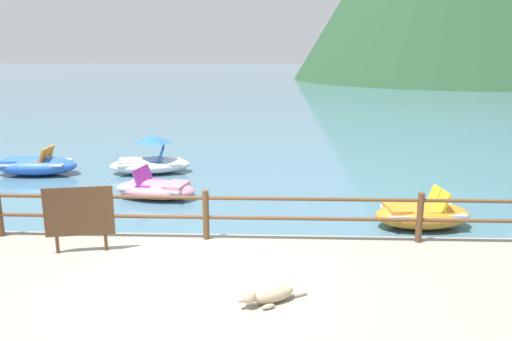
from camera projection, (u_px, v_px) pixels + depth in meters
ground_plane at (262, 92)px, 46.85m from camera, size 200.00×200.00×0.00m
dock_railing at (206, 210)px, 9.29m from camera, size 23.92×0.12×0.95m
sign_board at (79, 213)px, 8.65m from camera, size 1.16×0.27×1.19m
dog_resting at (269, 295)px, 7.01m from camera, size 1.00×0.56×0.26m
pedal_boat_0 at (150, 161)px, 16.03m from camera, size 2.73×1.66×1.22m
pedal_boat_1 at (156, 189)px, 13.35m from camera, size 2.41×1.57×0.82m
pedal_boat_2 at (36, 165)px, 15.81m from camera, size 2.62×1.26×0.90m
pedal_boat_3 at (422, 214)px, 11.11m from camera, size 2.24×1.31×0.89m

